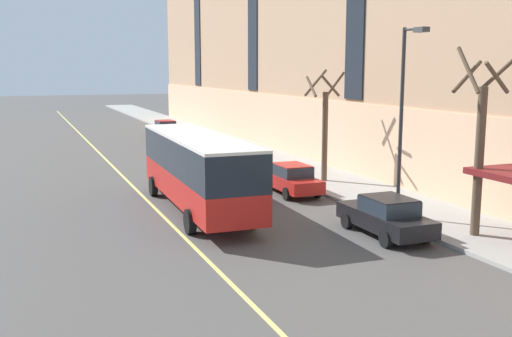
{
  "coord_description": "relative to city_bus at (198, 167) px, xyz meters",
  "views": [
    {
      "loc": [
        -7.86,
        -23.08,
        6.42
      ],
      "look_at": [
        2.38,
        2.56,
        1.8
      ],
      "focal_mm": 42.0,
      "sensor_mm": 36.0,
      "label": 1
    }
  ],
  "objects": [
    {
      "name": "street_tree_far_uptown",
      "position": [
        8.55,
        3.99,
        1.29
      ],
      "size": [
        1.93,
        1.8,
        6.24
      ],
      "color": "brown",
      "rests_on": "sidewalk"
    },
    {
      "name": "parked_car_red_2",
      "position": [
        5.64,
        30.47,
        -1.25
      ],
      "size": [
        2.02,
        4.72,
        1.56
      ],
      "color": "#B21E19",
      "rests_on": "ground"
    },
    {
      "name": "parked_car_red_0",
      "position": [
        5.68,
        23.73,
        -1.25
      ],
      "size": [
        1.96,
        4.3,
        1.56
      ],
      "color": "#B21E19",
      "rests_on": "ground"
    },
    {
      "name": "street_lamp",
      "position": [
        7.49,
        -4.9,
        2.88
      ],
      "size": [
        0.36,
        1.48,
        7.92
      ],
      "color": "#2D2D30",
      "rests_on": "sidewalk"
    },
    {
      "name": "lane_centerline",
      "position": [
        -1.7,
        0.46,
        -2.03
      ],
      "size": [
        0.16,
        140.0,
        0.01
      ],
      "primitive_type": "cube",
      "color": "#E0D66B",
      "rests_on": "ground"
    },
    {
      "name": "parked_car_black_1",
      "position": [
        5.63,
        -6.57,
        -1.25
      ],
      "size": [
        2.01,
        4.58,
        1.56
      ],
      "color": "black",
      "rests_on": "ground"
    },
    {
      "name": "sidewalk",
      "position": [
        9.17,
        0.46,
        -1.96
      ],
      "size": [
        4.57,
        160.0,
        0.15
      ],
      "primitive_type": "cube",
      "color": "#9E9B93",
      "rests_on": "ground"
    },
    {
      "name": "ground_plane",
      "position": [
        0.47,
        -2.54,
        -2.03
      ],
      "size": [
        260.0,
        260.0,
        0.0
      ],
      "primitive_type": "plane",
      "color": "#4C4947"
    },
    {
      "name": "parked_car_red_3",
      "position": [
        5.57,
        2.03,
        -1.25
      ],
      "size": [
        1.92,
        4.74,
        1.56
      ],
      "color": "#B21E19",
      "rests_on": "ground"
    },
    {
      "name": "city_bus",
      "position": [
        0.0,
        0.0,
        0.0
      ],
      "size": [
        3.05,
        11.87,
        3.48
      ],
      "color": "red",
      "rests_on": "ground"
    },
    {
      "name": "street_tree_mid_block",
      "position": [
        8.57,
        -8.14,
        1.63
      ],
      "size": [
        1.96,
        1.71,
        7.08
      ],
      "color": "brown",
      "rests_on": "sidewalk"
    },
    {
      "name": "parked_car_black_6",
      "position": [
        5.75,
        13.66,
        -1.25
      ],
      "size": [
        2.09,
        4.25,
        1.56
      ],
      "color": "black",
      "rests_on": "ground"
    }
  ]
}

